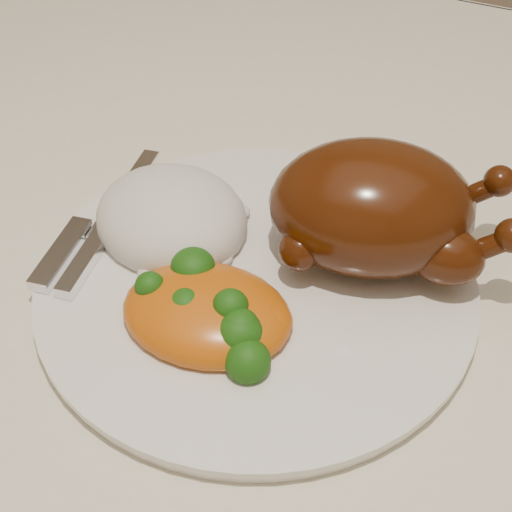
% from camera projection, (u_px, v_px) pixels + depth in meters
% --- Properties ---
extents(dining_table, '(1.60, 0.90, 0.76)m').
position_uv_depth(dining_table, '(370.00, 363.00, 0.60)').
color(dining_table, brown).
rests_on(dining_table, floor).
extents(tablecloth, '(1.73, 1.03, 0.18)m').
position_uv_depth(tablecloth, '(380.00, 304.00, 0.55)').
color(tablecloth, '#EEE5CC').
rests_on(tablecloth, dining_table).
extents(dinner_plate, '(0.35, 0.35, 0.01)m').
position_uv_depth(dinner_plate, '(256.00, 283.00, 0.52)').
color(dinner_plate, white).
rests_on(dinner_plate, tablecloth).
extents(roast_chicken, '(0.19, 0.15, 0.09)m').
position_uv_depth(roast_chicken, '(377.00, 208.00, 0.50)').
color(roast_chicken, '#471D07').
rests_on(roast_chicken, dinner_plate).
extents(rice_mound, '(0.15, 0.14, 0.06)m').
position_uv_depth(rice_mound, '(172.00, 219.00, 0.54)').
color(rice_mound, white).
rests_on(rice_mound, dinner_plate).
extents(mac_and_cheese, '(0.13, 0.11, 0.05)m').
position_uv_depth(mac_and_cheese, '(212.00, 314.00, 0.47)').
color(mac_and_cheese, '#D5600D').
rests_on(mac_and_cheese, dinner_plate).
extents(cutlery, '(0.05, 0.18, 0.01)m').
position_uv_depth(cutlery, '(94.00, 235.00, 0.54)').
color(cutlery, silver).
rests_on(cutlery, dinner_plate).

